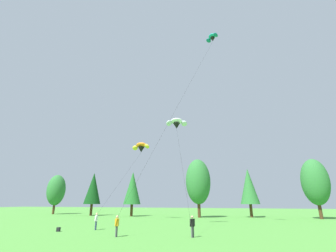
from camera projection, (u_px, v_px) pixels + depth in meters
name	position (u px, v px, depth m)	size (l,w,h in m)	color
treeline_tree_a	(56.00, 190.00, 58.81)	(4.28, 4.28, 9.17)	#472D19
treeline_tree_b	(93.00, 188.00, 52.96)	(3.58, 3.58, 9.00)	#472D19
treeline_tree_c	(132.00, 188.00, 50.38)	(3.56, 3.56, 8.90)	#472D19
treeline_tree_d	(198.00, 181.00, 46.71)	(4.73, 4.73, 10.86)	#472D19
treeline_tree_e	(249.00, 186.00, 47.12)	(3.61, 3.61, 9.13)	#472D19
treeline_tree_f	(315.00, 182.00, 42.62)	(4.56, 4.56, 10.21)	#472D19
kite_flyer_near	(96.00, 220.00, 25.42)	(0.39, 0.60, 1.69)	navy
kite_flyer_mid	(117.00, 224.00, 20.38)	(0.31, 0.59, 1.69)	#4C4C51
kite_flyer_far	(192.00, 225.00, 20.01)	(0.41, 0.60, 1.69)	#4C4C51
parafoil_kite_high_orange	(141.00, 147.00, 42.60)	(3.81, 15.71, 11.79)	orange
parafoil_kite_mid_teal	(212.00, 38.00, 34.76)	(9.19, 11.28, 24.79)	teal
parafoil_kite_far_white	(177.00, 123.00, 32.91)	(5.06, 9.94, 12.62)	white
backpack	(58.00, 229.00, 23.72)	(0.32, 0.24, 0.40)	black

